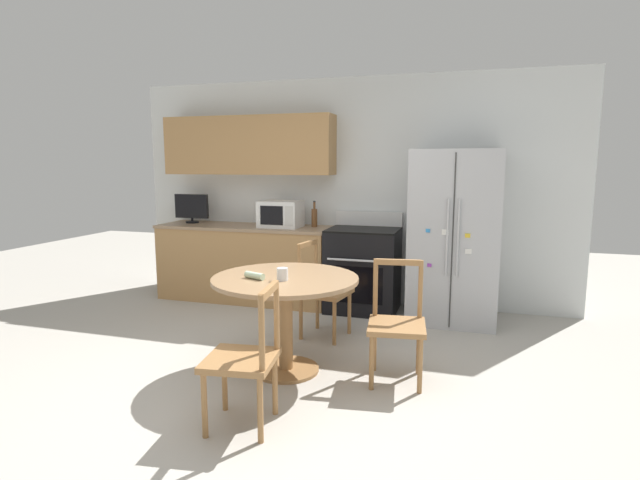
% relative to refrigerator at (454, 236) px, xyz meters
% --- Properties ---
extents(ground_plane, '(14.00, 14.00, 0.00)m').
position_rel_refrigerator_xyz_m(ground_plane, '(-1.24, -2.19, -0.88)').
color(ground_plane, '#B2ADA3').
extents(back_wall, '(5.20, 0.44, 2.60)m').
position_rel_refrigerator_xyz_m(back_wall, '(-1.55, 0.40, 0.56)').
color(back_wall, silver).
rests_on(back_wall, ground_plane).
extents(kitchen_counter, '(2.10, 0.64, 0.90)m').
position_rel_refrigerator_xyz_m(kitchen_counter, '(-2.41, 0.10, -0.43)').
color(kitchen_counter, '#AD7F4C').
rests_on(kitchen_counter, ground_plane).
extents(refrigerator, '(0.88, 0.80, 1.77)m').
position_rel_refrigerator_xyz_m(refrigerator, '(0.00, 0.00, 0.00)').
color(refrigerator, '#B2B5BA').
rests_on(refrigerator, ground_plane).
extents(oven_range, '(0.77, 0.68, 1.08)m').
position_rel_refrigerator_xyz_m(oven_range, '(-0.96, 0.07, -0.42)').
color(oven_range, black).
rests_on(oven_range, ground_plane).
extents(microwave, '(0.47, 0.36, 0.30)m').
position_rel_refrigerator_xyz_m(microwave, '(-1.94, 0.08, 0.17)').
color(microwave, white).
rests_on(microwave, kitchen_counter).
extents(countertop_tv, '(0.44, 0.16, 0.36)m').
position_rel_refrigerator_xyz_m(countertop_tv, '(-3.15, 0.15, 0.21)').
color(countertop_tv, black).
rests_on(countertop_tv, kitchen_counter).
extents(counter_bottle, '(0.07, 0.07, 0.30)m').
position_rel_refrigerator_xyz_m(counter_bottle, '(-1.58, 0.21, 0.13)').
color(counter_bottle, brown).
rests_on(counter_bottle, kitchen_counter).
extents(dining_table, '(1.14, 1.14, 0.76)m').
position_rel_refrigerator_xyz_m(dining_table, '(-1.20, -1.75, -0.28)').
color(dining_table, '#997551').
rests_on(dining_table, ground_plane).
extents(dining_chair_near, '(0.47, 0.47, 0.90)m').
position_rel_refrigerator_xyz_m(dining_chair_near, '(-1.14, -2.61, -0.45)').
color(dining_chair_near, '#9E7042').
rests_on(dining_chair_near, ground_plane).
extents(dining_chair_right, '(0.47, 0.47, 0.90)m').
position_rel_refrigerator_xyz_m(dining_chair_right, '(-0.34, -1.66, -0.45)').
color(dining_chair_right, '#9E7042').
rests_on(dining_chair_right, ground_plane).
extents(dining_chair_far, '(0.48, 0.48, 0.90)m').
position_rel_refrigerator_xyz_m(dining_chair_far, '(-1.15, -0.89, -0.45)').
color(dining_chair_far, '#9E7042').
rests_on(dining_chair_far, ground_plane).
extents(candle_glass, '(0.08, 0.08, 0.09)m').
position_rel_refrigerator_xyz_m(candle_glass, '(-1.18, -1.86, -0.08)').
color(candle_glass, silver).
rests_on(candle_glass, dining_table).
extents(folded_napkin, '(0.18, 0.11, 0.05)m').
position_rel_refrigerator_xyz_m(folded_napkin, '(-1.39, -1.89, -0.09)').
color(folded_napkin, beige).
rests_on(folded_napkin, dining_table).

